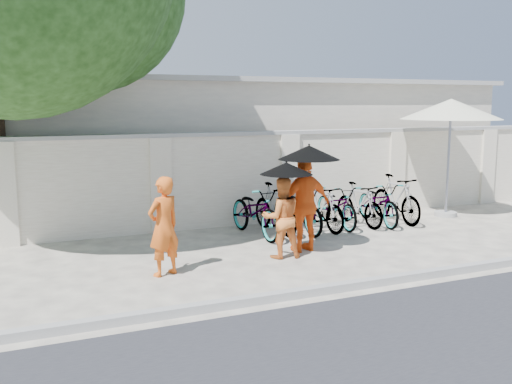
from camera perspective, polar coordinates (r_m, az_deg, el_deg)
name	(u,v)px	position (r m, az deg, el deg)	size (l,w,h in m)	color
ground	(265,264)	(9.74, 0.87, -7.25)	(80.00, 80.00, 0.00)	beige
kerb	(314,291)	(8.28, 5.81, -9.82)	(40.00, 0.16, 0.12)	gray
compound_wall	(247,180)	(12.80, -0.96, 1.23)	(20.00, 0.30, 2.00)	white
building_behind	(228,141)	(16.63, -2.82, 5.08)	(14.00, 6.00, 3.20)	beige
monk_left	(164,226)	(9.08, -9.22, -3.41)	(0.58, 0.38, 1.58)	#E05B19
monk_center	(281,218)	(10.01, 2.56, -2.57)	(0.70, 0.54, 1.44)	orange
parasol_center	(286,168)	(9.83, 3.06, 2.37)	(0.92, 0.92, 0.88)	black
monk_right	(305,205)	(10.45, 4.94, -1.26)	(1.02, 0.42, 1.74)	orange
parasol_right	(309,152)	(10.26, 5.32, 3.96)	(1.11, 1.11, 0.97)	black
patio_umbrella	(451,110)	(14.27, 18.91, 7.72)	(3.09, 3.09, 2.80)	gray
bike_0	(255,211)	(11.64, -0.05, -1.93)	(0.69, 1.98, 1.04)	gray
bike_1	(275,208)	(11.95, 1.94, -1.65)	(0.49, 1.74, 1.04)	gray
bike_2	(298,208)	(12.12, 4.21, -1.60)	(0.67, 1.93, 1.01)	gray
bike_3	(321,207)	(12.28, 6.48, -1.52)	(0.47, 1.66, 1.00)	gray
bike_4	(337,206)	(12.67, 8.08, -1.35)	(0.63, 1.79, 0.94)	gray
bike_5	(359,204)	(12.84, 10.27, -1.24)	(0.45, 1.60, 0.96)	gray
bike_6	(378,203)	(13.11, 12.14, -1.08)	(0.64, 1.84, 0.96)	gray
bike_7	(396,199)	(13.41, 13.82, -0.66)	(0.51, 1.80, 1.08)	gray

